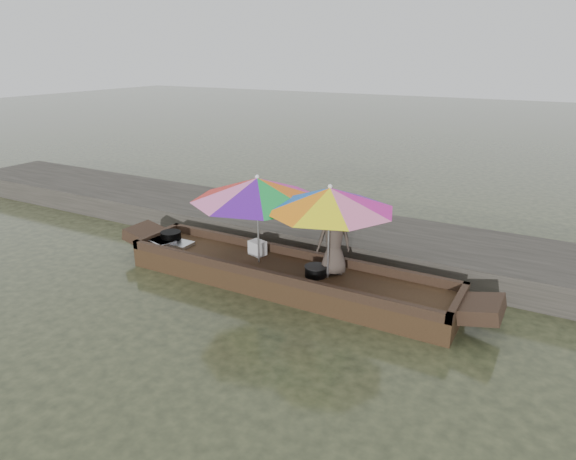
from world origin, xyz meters
The scene contains 11 objects.
water centered at (0.00, 0.00, 0.00)m, with size 80.00×80.00×0.00m, color #272C1C.
dock centered at (0.00, 2.20, 0.25)m, with size 22.00×2.20×0.50m, color #2D2B26.
boat_hull centered at (0.00, 0.00, 0.17)m, with size 5.81×1.20×0.35m, color black.
cooking_pot centered at (-2.53, 0.01, 0.45)m, with size 0.39×0.39×0.21m, color black.
tray_crayfish centered at (-2.60, -0.18, 0.39)m, with size 0.52×0.36×0.09m, color silver.
tray_scallop centered at (-2.30, -0.05, 0.38)m, with size 0.52×0.36×0.06m, color silver.
charcoal_grill centered at (0.60, -0.05, 0.43)m, with size 0.35×0.35×0.16m, color black.
supply_bag centered at (-0.73, 0.28, 0.48)m, with size 0.28×0.22×0.26m, color silver.
vendor centered at (0.80, 0.19, 0.92)m, with size 0.56×0.36×1.13m, color #463B33.
umbrella_bow centered at (-0.53, 0.00, 1.12)m, with size 2.25×2.25×1.55m, color orange, non-canonical shape.
umbrella_stern centered at (0.79, 0.00, 1.12)m, with size 2.07×2.07×1.55m, color #E5149E, non-canonical shape.
Camera 1 is at (3.95, -6.94, 3.83)m, focal length 32.00 mm.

